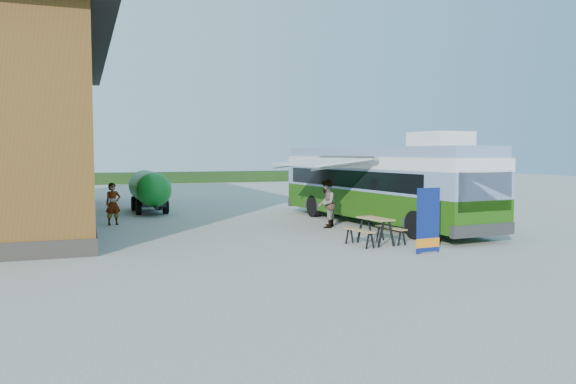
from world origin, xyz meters
name	(u,v)px	position (x,y,z in m)	size (l,w,h in m)	color
ground	(313,243)	(0.00, 0.00, 0.00)	(100.00, 100.00, 0.00)	#BCB7AD
hedge	(240,176)	(8.00, 38.00, 0.50)	(40.00, 3.00, 1.00)	#264419
bus	(379,182)	(4.27, 3.41, 1.70)	(3.49, 11.78, 3.57)	#286010
awning	(324,160)	(1.82, 3.24, 2.60)	(2.77, 4.09, 0.50)	white
banner	(428,227)	(2.39, -2.77, 0.77)	(0.81, 0.23, 1.87)	navy
picnic_table	(375,225)	(1.73, -0.91, 0.63)	(1.63, 1.49, 0.84)	#A57C4E
person_a	(113,204)	(-5.70, 6.90, 0.84)	(0.61, 0.40, 1.68)	#999999
person_b	(326,204)	(1.92, 3.27, 0.92)	(0.89, 0.69, 1.83)	#999999
slurry_tanker	(149,189)	(-3.82, 11.35, 1.14)	(1.64, 5.38, 1.99)	#188526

